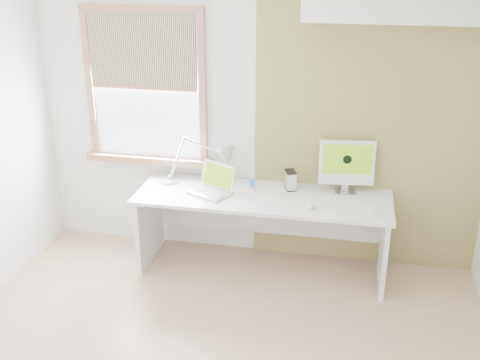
% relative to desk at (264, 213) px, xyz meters
% --- Properties ---
extents(room, '(4.04, 3.54, 2.64)m').
position_rel_desk_xyz_m(room, '(-0.13, -1.44, 0.77)').
color(room, tan).
rests_on(room, ground).
extents(accent_wall, '(2.00, 0.02, 2.60)m').
position_rel_desk_xyz_m(accent_wall, '(0.87, 0.30, 0.77)').
color(accent_wall, '#9C8F49').
rests_on(accent_wall, room).
extents(window, '(1.20, 0.14, 1.42)m').
position_rel_desk_xyz_m(window, '(-1.13, 0.27, 1.01)').
color(window, '#AD7453').
rests_on(window, room).
extents(desk, '(2.20, 0.70, 0.73)m').
position_rel_desk_xyz_m(desk, '(0.00, 0.00, 0.00)').
color(desk, white).
rests_on(desk, room).
extents(desk_lamp, '(0.77, 0.33, 0.43)m').
position_rel_desk_xyz_m(desk_lamp, '(-0.47, 0.16, 0.42)').
color(desk_lamp, silver).
rests_on(desk_lamp, desk).
extents(laptop, '(0.43, 0.40, 0.24)m').
position_rel_desk_xyz_m(laptop, '(-0.44, -0.06, 0.26)').
color(laptop, silver).
rests_on(laptop, desk).
extents(phone_dock, '(0.07, 0.07, 0.12)m').
position_rel_desk_xyz_m(phone_dock, '(-0.11, 0.05, 0.23)').
color(phone_dock, silver).
rests_on(phone_dock, desk).
extents(external_drive, '(0.12, 0.15, 0.17)m').
position_rel_desk_xyz_m(external_drive, '(0.21, 0.13, 0.28)').
color(external_drive, silver).
rests_on(external_drive, desk).
extents(imac, '(0.48, 0.18, 0.47)m').
position_rel_desk_xyz_m(imac, '(0.69, 0.17, 0.46)').
color(imac, silver).
rests_on(imac, desk).
extents(keyboard, '(0.44, 0.14, 0.02)m').
position_rel_desk_xyz_m(keyboard, '(0.73, -0.24, 0.20)').
color(keyboard, white).
rests_on(keyboard, desk).
extents(mouse, '(0.09, 0.12, 0.03)m').
position_rel_desk_xyz_m(mouse, '(0.42, -0.22, 0.21)').
color(mouse, white).
rests_on(mouse, desk).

